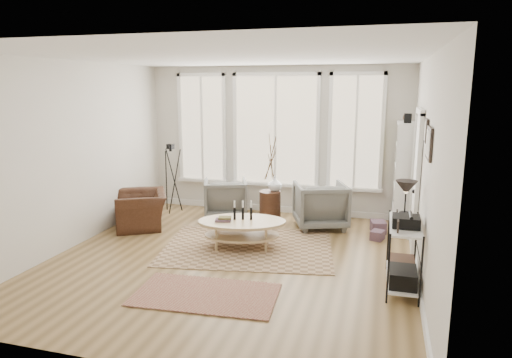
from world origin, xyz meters
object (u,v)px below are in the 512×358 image
(low_shelf, at_px, (404,248))
(coffee_table, at_px, (241,226))
(armchair_right, at_px, (320,205))
(bookcase, at_px, (404,176))
(side_table, at_px, (270,180))
(armchair_left, at_px, (226,198))
(accent_chair, at_px, (141,210))

(low_shelf, relative_size, coffee_table, 0.85)
(armchair_right, bearing_deg, low_shelf, 101.14)
(bookcase, bearing_deg, side_table, -173.78)
(coffee_table, bearing_deg, armchair_right, 53.03)
(low_shelf, height_order, coffee_table, low_shelf)
(low_shelf, xyz_separation_m, coffee_table, (-2.40, 0.83, -0.17))
(armchair_left, distance_m, side_table, 1.02)
(bookcase, height_order, armchair_right, bookcase)
(low_shelf, xyz_separation_m, armchair_right, (-1.35, 2.22, -0.10))
(low_shelf, distance_m, side_table, 3.24)
(armchair_left, height_order, armchair_right, armchair_right)
(side_table, xyz_separation_m, accent_chair, (-2.16, -0.92, -0.48))
(coffee_table, bearing_deg, accent_chair, 165.78)
(armchair_left, xyz_separation_m, accent_chair, (-1.25, -1.03, -0.05))
(armchair_left, relative_size, accent_chair, 0.83)
(bookcase, xyz_separation_m, coffee_table, (-2.46, -1.69, -0.62))
(armchair_right, height_order, side_table, side_table)
(bookcase, relative_size, armchair_right, 2.27)
(coffee_table, bearing_deg, bookcase, 34.60)
(low_shelf, height_order, armchair_left, low_shelf)
(low_shelf, distance_m, armchair_left, 4.00)
(armchair_left, bearing_deg, low_shelf, 123.33)
(accent_chair, bearing_deg, low_shelf, 42.70)
(bookcase, xyz_separation_m, side_table, (-2.35, -0.26, -0.16))
(armchair_right, distance_m, side_table, 1.02)
(low_shelf, bearing_deg, coffee_table, 161.01)
(bookcase, xyz_separation_m, armchair_left, (-3.27, -0.14, -0.58))
(bookcase, height_order, accent_chair, bookcase)
(coffee_table, distance_m, accent_chair, 2.12)
(side_table, relative_size, accent_chair, 1.68)
(coffee_table, relative_size, side_table, 0.93)
(coffee_table, bearing_deg, armchair_left, 117.68)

